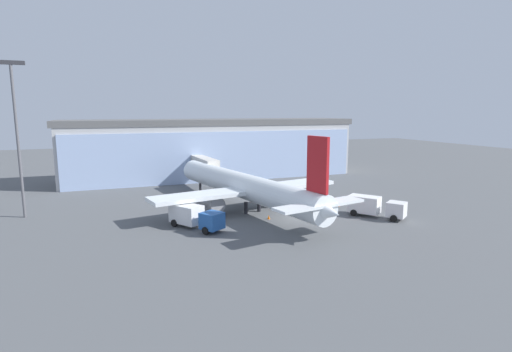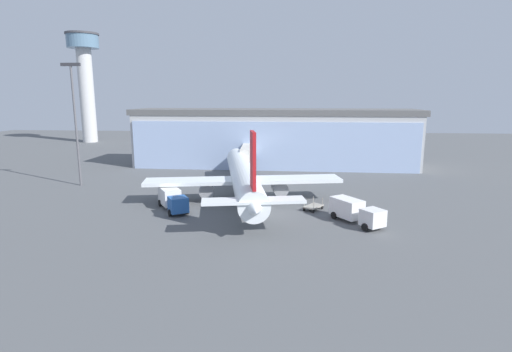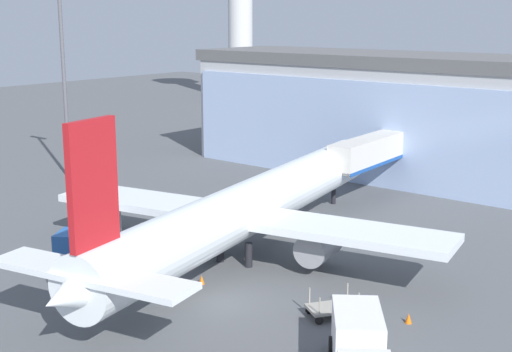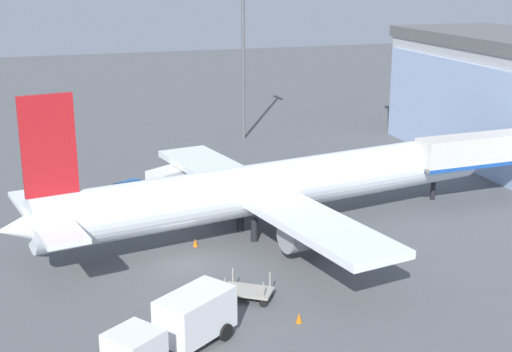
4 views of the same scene
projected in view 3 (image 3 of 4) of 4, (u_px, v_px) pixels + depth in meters
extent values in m
plane|color=#545659|center=(213.00, 301.00, 40.52)|extent=(240.00, 240.00, 0.00)
cube|color=#B9B9B9|center=(471.00, 128.00, 67.22)|extent=(58.86, 13.39, 10.93)
cube|color=#A2BAE1|center=(441.00, 143.00, 62.56)|extent=(57.49, 1.25, 9.84)
cube|color=#5E5E5E|center=(476.00, 63.00, 65.89)|extent=(60.04, 13.66, 1.20)
cube|color=beige|center=(376.00, 149.00, 62.89)|extent=(2.96, 13.84, 2.40)
cube|color=#194799|center=(376.00, 160.00, 63.12)|extent=(3.00, 13.84, 0.30)
cylinder|color=#4C4C51|center=(399.00, 169.00, 67.60)|extent=(0.70, 0.70, 3.13)
cylinder|color=silver|center=(240.00, 21.00, 133.91)|extent=(4.60, 4.60, 29.67)
cylinder|color=#59595E|center=(64.00, 80.00, 68.46)|extent=(0.36, 0.36, 19.52)
cylinder|color=white|center=(254.00, 205.00, 48.08)|extent=(9.95, 35.08, 3.54)
cone|color=white|center=(347.00, 159.00, 63.18)|extent=(4.03, 3.60, 3.54)
cone|color=white|center=(77.00, 291.00, 32.98)|extent=(3.87, 4.52, 3.18)
cube|color=white|center=(242.00, 216.00, 46.65)|extent=(28.16, 9.27, 0.50)
cube|color=white|center=(90.00, 274.00, 33.73)|extent=(11.25, 4.39, 0.30)
cube|color=red|center=(93.00, 184.00, 33.22)|extent=(0.94, 3.21, 6.08)
cylinder|color=gray|center=(179.00, 223.00, 49.79)|extent=(2.65, 3.53, 2.10)
cylinder|color=gray|center=(319.00, 245.00, 44.96)|extent=(2.65, 3.53, 2.10)
cylinder|color=black|center=(220.00, 250.00, 46.76)|extent=(0.50, 0.50, 1.60)
cylinder|color=black|center=(249.00, 255.00, 45.79)|extent=(0.50, 0.50, 1.60)
cylinder|color=black|center=(334.00, 195.00, 61.16)|extent=(0.40, 0.40, 1.60)
cube|color=#2659A5|center=(75.00, 246.00, 45.60)|extent=(3.03, 3.03, 1.90)
cube|color=white|center=(97.00, 225.00, 49.63)|extent=(3.97, 4.56, 2.20)
cylinder|color=black|center=(93.00, 261.00, 45.68)|extent=(0.73, 0.92, 0.90)
cylinder|color=black|center=(60.00, 260.00, 45.94)|extent=(0.73, 0.92, 0.90)
cylinder|color=black|center=(118.00, 237.00, 50.72)|extent=(0.73, 0.92, 0.90)
cylinder|color=black|center=(88.00, 236.00, 50.98)|extent=(0.73, 0.92, 0.90)
cube|color=white|center=(357.00, 334.00, 32.72)|extent=(4.09, 4.54, 2.20)
cylinder|color=black|center=(378.00, 347.00, 33.87)|extent=(0.76, 0.91, 0.90)
cylinder|color=black|center=(332.00, 346.00, 34.00)|extent=(0.76, 0.91, 0.90)
cube|color=#9E998C|center=(334.00, 307.00, 38.25)|extent=(2.90, 3.21, 0.16)
cylinder|color=black|center=(347.00, 305.00, 39.31)|extent=(0.35, 0.43, 0.44)
cylinder|color=#9E998C|center=(348.00, 291.00, 39.13)|extent=(0.08, 0.08, 0.90)
cylinder|color=black|center=(358.00, 315.00, 37.97)|extent=(0.35, 0.43, 0.44)
cylinder|color=#9E998C|center=(359.00, 301.00, 37.79)|extent=(0.08, 0.08, 0.90)
cylinder|color=black|center=(309.00, 310.00, 38.67)|extent=(0.35, 0.43, 0.44)
cylinder|color=#9E998C|center=(310.00, 296.00, 38.49)|extent=(0.08, 0.08, 0.90)
cylinder|color=black|center=(319.00, 321.00, 37.33)|extent=(0.35, 0.43, 0.44)
cylinder|color=#9E998C|center=(320.00, 306.00, 37.14)|extent=(0.08, 0.08, 0.90)
cone|color=orange|center=(202.00, 280.00, 42.95)|extent=(0.36, 0.36, 0.55)
cone|color=orange|center=(409.00, 318.00, 37.49)|extent=(0.36, 0.36, 0.55)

